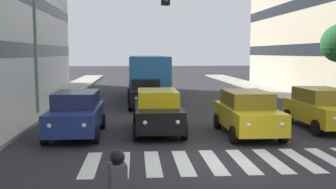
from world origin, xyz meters
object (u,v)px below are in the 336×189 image
car_0 (321,108)px  car_row2_0 (146,92)px  car_3 (76,113)px  car_1 (247,113)px  car_2 (158,111)px  bus_behind_traffic (148,72)px  street_lamp_right (46,31)px  traffic_light_gantry (43,34)px

car_0 → car_row2_0: (7.32, -7.42, 0.00)m
car_0 → car_3: 10.25m
car_1 → car_2: same height
car_2 → bus_behind_traffic: bus_behind_traffic is taller
car_0 → car_1: 3.69m
car_2 → car_row2_0: bearing=-87.8°
car_0 → car_3: bearing=3.7°
street_lamp_right → traffic_light_gantry: bearing=101.5°
car_3 → street_lamp_right: size_ratio=0.66×
car_1 → traffic_light_gantry: 8.43m
car_0 → car_2: (7.02, 0.30, 0.00)m
bus_behind_traffic → street_lamp_right: bearing=55.3°
car_3 → car_row2_0: 8.59m
car_1 → street_lamp_right: (8.87, -5.69, 3.47)m
car_1 → car_2: (3.49, -0.76, 0.00)m
car_0 → traffic_light_gantry: (10.46, 4.92, 2.87)m
car_2 → bus_behind_traffic: (-0.00, -12.71, 0.97)m
car_1 → car_2: size_ratio=1.00×
car_3 → car_row2_0: bearing=-109.8°
bus_behind_traffic → car_2: bearing=90.0°
car_3 → traffic_light_gantry: traffic_light_gantry is taller
car_0 → street_lamp_right: street_lamp_right is taller
car_0 → car_3: size_ratio=1.00×
car_2 → traffic_light_gantry: traffic_light_gantry is taller
car_0 → car_row2_0: 10.42m
traffic_light_gantry → car_1: bearing=-150.9°
car_2 → car_3: bearing=6.4°
car_3 → traffic_light_gantry: 5.14m
traffic_light_gantry → car_3: bearing=-93.1°
car_row2_0 → street_lamp_right: bearing=28.7°
car_2 → car_row2_0: 7.73m
car_1 → car_3: same height
car_0 → car_1: (3.53, 1.06, 0.00)m
car_2 → car_3: size_ratio=1.00×
car_0 → car_2: 7.03m
car_3 → street_lamp_right: 6.69m
car_1 → bus_behind_traffic: (3.49, -13.47, 0.97)m
car_3 → street_lamp_right: street_lamp_right is taller
car_row2_0 → car_3: bearing=70.2°
car_0 → car_1: size_ratio=1.00×
car_0 → car_row2_0: bearing=-45.4°
car_row2_0 → bus_behind_traffic: (-0.29, -4.98, 0.97)m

